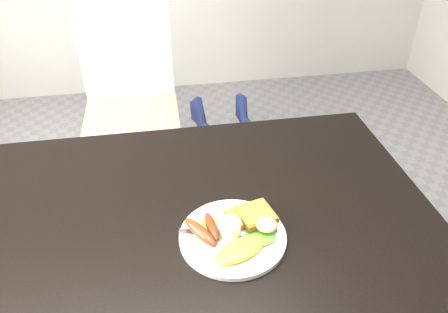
% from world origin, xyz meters
% --- Properties ---
extents(dining_table, '(1.20, 0.80, 0.04)m').
position_xyz_m(dining_table, '(0.00, 0.00, 0.73)').
color(dining_table, black).
rests_on(dining_table, ground).
extents(dining_chair, '(0.44, 0.44, 0.05)m').
position_xyz_m(dining_chair, '(-0.19, 1.02, 0.45)').
color(dining_chair, tan).
rests_on(dining_chair, ground).
extents(person, '(0.59, 0.43, 1.51)m').
position_xyz_m(person, '(0.38, 0.75, 0.76)').
color(person, navy).
rests_on(person, ground).
extents(plate, '(0.25, 0.25, 0.01)m').
position_xyz_m(plate, '(0.07, -0.11, 0.76)').
color(plate, white).
rests_on(plate, dining_table).
extents(lettuce_left, '(0.11, 0.10, 0.01)m').
position_xyz_m(lettuce_left, '(0.02, -0.09, 0.77)').
color(lettuce_left, '#3C881C').
rests_on(lettuce_left, plate).
extents(lettuce_right, '(0.09, 0.08, 0.01)m').
position_xyz_m(lettuce_right, '(0.14, -0.13, 0.77)').
color(lettuce_right, '#46972F').
rests_on(lettuce_right, plate).
extents(omelette, '(0.14, 0.11, 0.02)m').
position_xyz_m(omelette, '(0.08, -0.17, 0.77)').
color(omelette, '#FAF346').
rests_on(omelette, plate).
extents(sausage_a, '(0.08, 0.11, 0.03)m').
position_xyz_m(sausage_a, '(-0.00, -0.11, 0.78)').
color(sausage_a, '#642B17').
rests_on(sausage_a, lettuce_left).
extents(sausage_b, '(0.03, 0.10, 0.02)m').
position_xyz_m(sausage_b, '(0.03, -0.10, 0.78)').
color(sausage_b, brown).
rests_on(sausage_b, lettuce_left).
extents(ramekin, '(0.07, 0.07, 0.03)m').
position_xyz_m(ramekin, '(0.07, -0.10, 0.78)').
color(ramekin, white).
rests_on(ramekin, plate).
extents(toast_a, '(0.09, 0.09, 0.01)m').
position_xyz_m(toast_a, '(0.11, -0.06, 0.77)').
color(toast_a, olive).
rests_on(toast_a, plate).
extents(toast_b, '(0.10, 0.10, 0.01)m').
position_xyz_m(toast_b, '(0.14, -0.07, 0.78)').
color(toast_b, brown).
rests_on(toast_b, toast_a).
extents(potato_salad, '(0.07, 0.06, 0.03)m').
position_xyz_m(potato_salad, '(0.15, -0.12, 0.79)').
color(potato_salad, beige).
rests_on(potato_salad, lettuce_right).
extents(fork, '(0.17, 0.07, 0.00)m').
position_xyz_m(fork, '(0.03, -0.11, 0.76)').
color(fork, '#ADAFB7').
rests_on(fork, plate).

